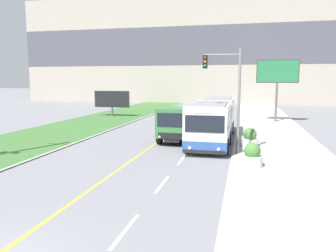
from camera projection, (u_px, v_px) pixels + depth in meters
name	position (u px, v px, depth m)	size (l,w,h in m)	color
lane_marking_centre	(51.00, 227.00, 10.16)	(2.88, 140.00, 0.01)	gold
apartment_block_background	(215.00, 50.00, 65.85)	(80.00, 8.04, 21.12)	#A89E8E
city_bus	(214.00, 120.00, 24.39)	(2.73, 11.65, 3.05)	white
dump_truck	(177.00, 125.00, 23.85)	(2.44, 6.21, 2.59)	black
traffic_light_mast	(229.00, 88.00, 19.62)	(2.28, 0.32, 6.42)	slate
billboard_large	(277.00, 74.00, 34.69)	(4.34, 0.24, 6.64)	#59595B
billboard_small	(112.00, 100.00, 40.72)	(4.56, 0.24, 3.19)	#59595B
planter_round_near	(252.00, 156.00, 16.92)	(1.05, 1.05, 1.26)	silver
planter_round_second	(250.00, 138.00, 21.95)	(1.10, 1.10, 1.27)	silver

